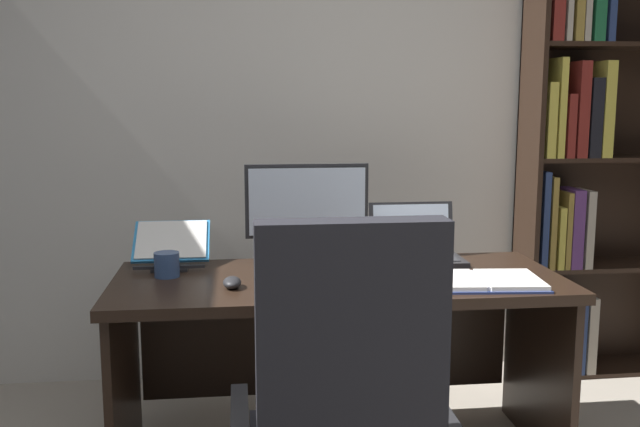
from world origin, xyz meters
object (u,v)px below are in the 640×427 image
reading_stand_with_book (171,245)px  coffee_mug (167,265)px  bookshelf (588,166)px  monitor (307,214)px  notepad (400,271)px  laptop (416,249)px  open_binder (480,281)px  pen (405,269)px  keyboard (317,282)px  computer_mouse (232,282)px  desk (336,321)px

reading_stand_with_book → coffee_mug: reading_stand_with_book is taller
coffee_mug → bookshelf: bearing=18.5°
monitor → notepad: (0.34, -0.19, -0.20)m
reading_stand_with_book → coffee_mug: (-0.00, -0.20, -0.03)m
laptop → monitor: bearing=180.0°
open_binder → pen: size_ratio=3.33×
keyboard → coffee_mug: coffee_mug is taller
computer_mouse → notepad: computer_mouse is taller
laptop → open_binder: bearing=-70.7°
computer_mouse → open_binder: 0.89m
notepad → pen: bearing=0.0°
monitor → desk: bearing=-56.3°
reading_stand_with_book → open_binder: reading_stand_with_book is taller
monitor → reading_stand_with_book: size_ratio=1.63×
laptop → reading_stand_with_book: 1.00m
desk → laptop: laptop is taller
computer_mouse → reading_stand_with_book: (-0.24, 0.39, 0.06)m
notepad → coffee_mug: bearing=177.3°
monitor → laptop: 0.48m
notepad → computer_mouse: bearing=-166.7°
monitor → laptop: size_ratio=1.37×
laptop → reading_stand_with_book: bearing=176.9°
laptop → notepad: laptop is taller
keyboard → coffee_mug: 0.58m
open_binder → coffee_mug: 1.16m
bookshelf → open_binder: 1.30m
bookshelf → keyboard: bookshelf is taller
coffee_mug → laptop: bearing=8.3°
bookshelf → keyboard: bearing=-149.3°
laptop → reading_stand_with_book: laptop is taller
computer_mouse → open_binder: computer_mouse is taller
notepad → monitor: bearing=151.2°
desk → laptop: 0.45m
desk → open_binder: bearing=-26.3°
laptop → pen: (-0.09, -0.19, -0.04)m
laptop → open_binder: laptop is taller
desk → reading_stand_with_book: (-0.64, 0.20, 0.28)m
keyboard → pen: size_ratio=3.00×
laptop → keyboard: size_ratio=0.86×
monitor → pen: (0.36, -0.19, -0.19)m
open_binder → reading_stand_with_book: bearing=163.9°
reading_stand_with_book → keyboard: bearing=-35.8°
bookshelf → keyboard: (-1.45, -0.86, -0.32)m
laptop → pen: bearing=-116.1°
keyboard → open_binder: (0.59, -0.05, -0.00)m
computer_mouse → open_binder: bearing=-3.2°
pen → coffee_mug: (-0.90, 0.04, 0.03)m
reading_stand_with_book → bookshelf: bearing=13.2°
reading_stand_with_book → pen: size_ratio=2.16×
laptop → open_binder: size_ratio=0.77×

